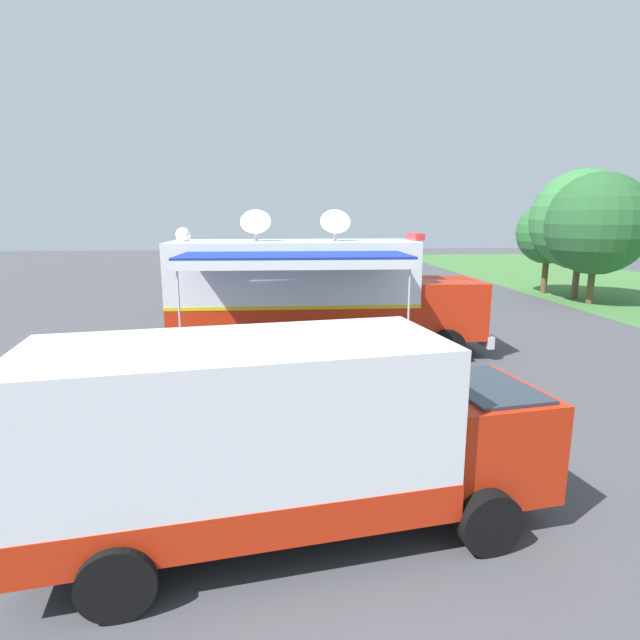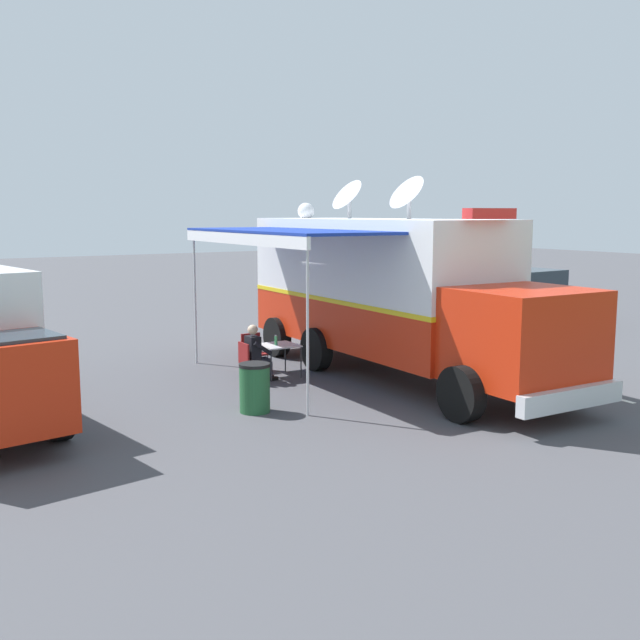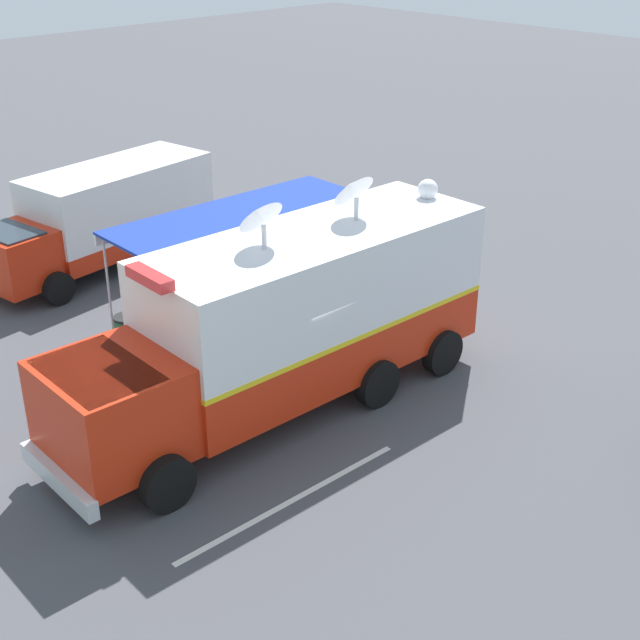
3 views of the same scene
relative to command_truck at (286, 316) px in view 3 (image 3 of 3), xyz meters
name	(u,v)px [view 3 (image 3 of 3)]	position (x,y,z in m)	size (l,w,h in m)	color
ground_plane	(316,390)	(-0.06, -0.75, -1.95)	(100.00, 100.00, 0.00)	#47474C
lot_stripe	(291,501)	(-2.47, 2.13, -1.94)	(0.12, 4.80, 0.01)	silver
command_truck	(286,316)	(0.00, 0.00, 0.00)	(5.03, 9.56, 4.53)	red
folding_table	(260,320)	(2.25, -1.20, -1.27)	(0.82, 0.82, 0.73)	silver
water_bottle	(257,313)	(2.32, -1.19, -1.11)	(0.07, 0.07, 0.22)	#3F9959
folding_chair_at_table	(234,317)	(3.05, -1.08, -1.43)	(0.49, 0.49, 0.87)	maroon
folding_chair_beside_table	(282,312)	(2.45, -2.05, -1.43)	(0.49, 0.49, 0.87)	maroon
seated_responder	(238,314)	(2.87, -1.07, -1.30)	(0.67, 0.56, 1.25)	black
trash_bin	(128,335)	(4.07, 1.14, -1.49)	(0.57, 0.57, 0.91)	#235B33
support_truck	(105,218)	(8.91, -1.34, -0.56)	(3.08, 7.02, 2.70)	white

